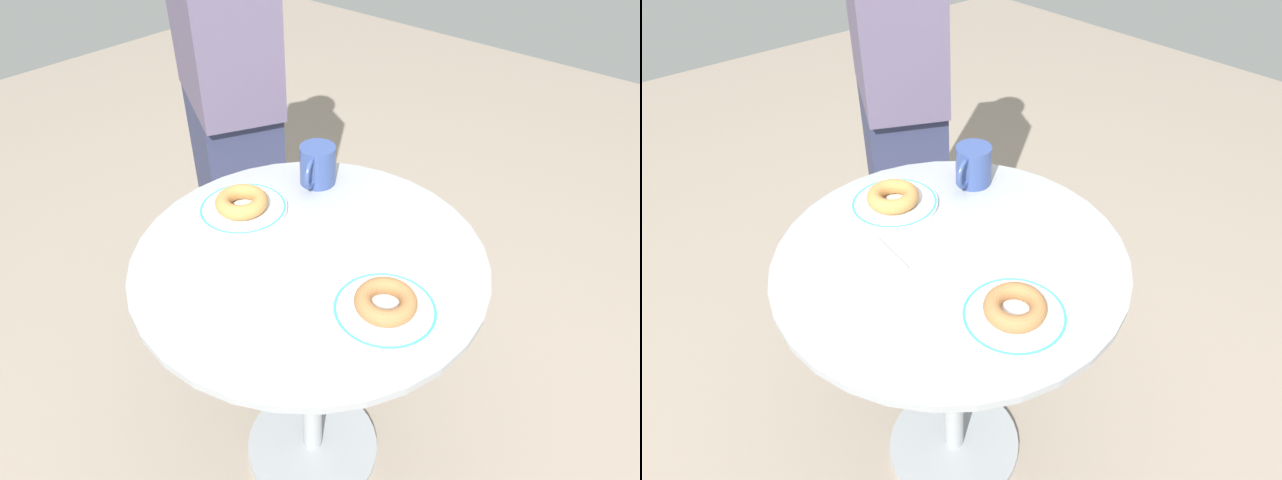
% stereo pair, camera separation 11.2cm
% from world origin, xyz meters
% --- Properties ---
extents(ground_plane, '(7.00, 7.00, 0.02)m').
position_xyz_m(ground_plane, '(0.00, 0.00, -0.01)').
color(ground_plane, gray).
extents(cafe_table, '(0.75, 0.75, 0.77)m').
position_xyz_m(cafe_table, '(0.00, 0.00, 0.53)').
color(cafe_table, '#999EA3').
rests_on(cafe_table, ground).
extents(plate_left, '(0.21, 0.21, 0.01)m').
position_xyz_m(plate_left, '(-0.22, 0.01, 0.77)').
color(plate_left, white).
rests_on(plate_left, cafe_table).
extents(plate_right, '(0.20, 0.20, 0.01)m').
position_xyz_m(plate_right, '(0.22, -0.03, 0.77)').
color(plate_right, white).
rests_on(plate_right, cafe_table).
extents(donut_old_fashioned, '(0.16, 0.16, 0.04)m').
position_xyz_m(donut_old_fashioned, '(-0.22, 0.01, 0.80)').
color(donut_old_fashioned, '#BC7F42').
rests_on(donut_old_fashioned, plate_left).
extents(donut_cinnamon, '(0.17, 0.17, 0.03)m').
position_xyz_m(donut_cinnamon, '(0.22, -0.03, 0.80)').
color(donut_cinnamon, '#A36B3D').
rests_on(donut_cinnamon, plate_right).
extents(paper_napkin, '(0.15, 0.12, 0.01)m').
position_xyz_m(paper_napkin, '(-0.09, -0.15, 0.77)').
color(paper_napkin, white).
rests_on(paper_napkin, cafe_table).
extents(coffee_mug, '(0.09, 0.13, 0.10)m').
position_xyz_m(coffee_mug, '(-0.17, 0.21, 0.82)').
color(coffee_mug, '#334784').
rests_on(coffee_mug, cafe_table).
extents(person_figure, '(0.45, 0.37, 1.69)m').
position_xyz_m(person_figure, '(-0.58, 0.29, 0.83)').
color(person_figure, '#2D3351').
rests_on(person_figure, ground).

